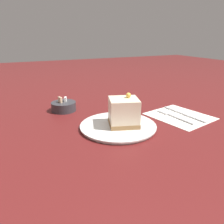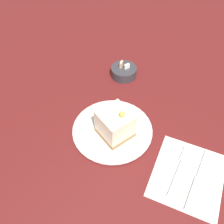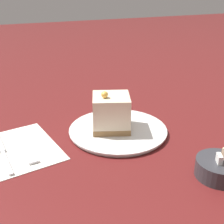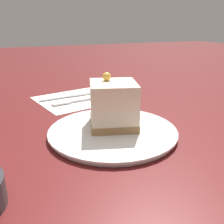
# 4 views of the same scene
# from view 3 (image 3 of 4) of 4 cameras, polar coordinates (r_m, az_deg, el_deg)

# --- Properties ---
(ground_plane) EXTENTS (4.00, 4.00, 0.00)m
(ground_plane) POSITION_cam_3_polar(r_m,az_deg,el_deg) (0.76, 3.39, -4.56)
(ground_plane) COLOR #5B1919
(plate) EXTENTS (0.24, 0.24, 0.01)m
(plate) POSITION_cam_3_polar(r_m,az_deg,el_deg) (0.78, 1.10, -3.36)
(plate) COLOR silver
(plate) RESTS_ON ground_plane
(cake_slice) EXTENTS (0.11, 0.11, 0.10)m
(cake_slice) POSITION_cam_3_polar(r_m,az_deg,el_deg) (0.76, -0.16, -0.10)
(cake_slice) COLOR #9E7547
(cake_slice) RESTS_ON plate
(napkin) EXTENTS (0.22, 0.24, 0.00)m
(napkin) POSITION_cam_3_polar(r_m,az_deg,el_deg) (0.74, -17.46, -6.60)
(napkin) COLOR white
(napkin) RESTS_ON ground_plane
(fork) EXTENTS (0.04, 0.16, 0.00)m
(fork) POSITION_cam_3_polar(r_m,az_deg,el_deg) (0.73, -15.35, -6.42)
(fork) COLOR silver
(fork) RESTS_ON napkin
(knife) EXTENTS (0.04, 0.19, 0.00)m
(knife) POSITION_cam_3_polar(r_m,az_deg,el_deg) (0.75, -19.63, -6.19)
(knife) COLOR silver
(knife) RESTS_ON napkin
(sugar_bowl) EXTENTS (0.10, 0.10, 0.06)m
(sugar_bowl) POSITION_cam_3_polar(r_m,az_deg,el_deg) (0.65, 19.12, -9.65)
(sugar_bowl) COLOR #333338
(sugar_bowl) RESTS_ON ground_plane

